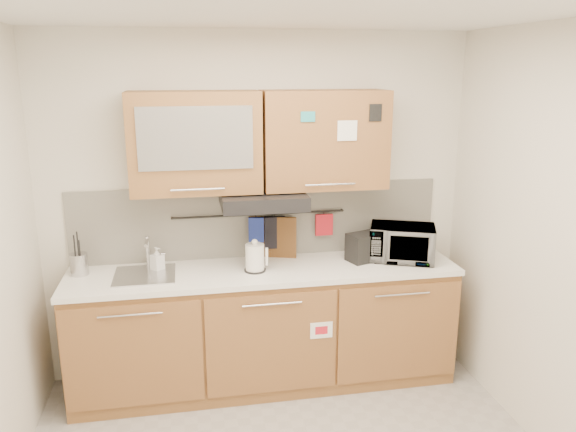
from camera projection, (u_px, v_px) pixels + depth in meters
name	position (u px, v px, depth m)	size (l,w,h in m)	color
ceiling	(299.00, 6.00, 2.51)	(3.20, 3.20, 0.00)	white
wall_back	(259.00, 208.00, 4.27)	(3.20, 3.20, 0.00)	silver
base_cabinet	(266.00, 333.00, 4.21)	(2.80, 0.64, 0.88)	#8F5C32
countertop	(265.00, 271.00, 4.08)	(2.82, 0.62, 0.04)	white
backsplash	(259.00, 221.00, 4.29)	(2.80, 0.02, 0.56)	silver
upper_cabinets	(260.00, 141.00, 3.97)	(1.82, 0.37, 0.70)	#8F5C32
range_hood	(263.00, 200.00, 4.00)	(0.60, 0.46, 0.10)	black
sink	(145.00, 275.00, 3.94)	(0.42, 0.40, 0.26)	silver
utensil_rail	(259.00, 214.00, 4.23)	(0.02, 0.02, 1.30)	black
utensil_crock	(79.00, 264.00, 3.93)	(0.14, 0.14, 0.31)	#B2B2B6
kettle	(255.00, 258.00, 4.00)	(0.17, 0.16, 0.24)	white
toaster	(366.00, 246.00, 4.23)	(0.32, 0.25, 0.21)	black
microwave	(402.00, 243.00, 4.24)	(0.48, 0.32, 0.26)	#999999
soap_bottle	(157.00, 259.00, 4.02)	(0.08, 0.08, 0.17)	#999999
cutting_board	(273.00, 245.00, 4.30)	(0.36, 0.03, 0.45)	brown
oven_mitt	(256.00, 230.00, 4.25)	(0.11, 0.03, 0.19)	navy
dark_pouch	(275.00, 232.00, 4.28)	(0.16, 0.04, 0.25)	black
pot_holder	(324.00, 225.00, 4.34)	(0.14, 0.02, 0.17)	#AE1722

